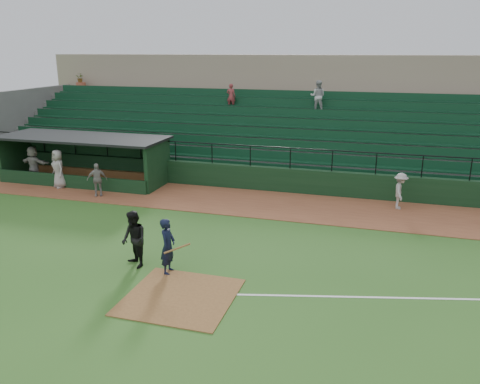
# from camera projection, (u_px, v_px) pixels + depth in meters

# --- Properties ---
(ground) EXTENTS (90.00, 90.00, 0.00)m
(ground) POSITION_uv_depth(u_px,v_px,m) (193.00, 281.00, 14.52)
(ground) COLOR #2B5A1D
(ground) RESTS_ON ground
(warning_track) EXTENTS (40.00, 4.00, 0.03)m
(warning_track) POSITION_uv_depth(u_px,v_px,m) (259.00, 203.00, 21.87)
(warning_track) COLOR brown
(warning_track) RESTS_ON ground
(home_plate_dirt) EXTENTS (3.00, 3.00, 0.03)m
(home_plate_dirt) POSITION_uv_depth(u_px,v_px,m) (180.00, 297.00, 13.59)
(home_plate_dirt) COLOR brown
(home_plate_dirt) RESTS_ON ground
(foul_line) EXTENTS (17.49, 4.44, 0.01)m
(foul_line) POSITION_uv_depth(u_px,v_px,m) (475.00, 299.00, 13.46)
(foul_line) COLOR white
(foul_line) RESTS_ON ground
(stadium_structure) EXTENTS (38.00, 13.08, 6.40)m
(stadium_structure) POSITION_uv_depth(u_px,v_px,m) (293.00, 126.00, 29.01)
(stadium_structure) COLOR black
(stadium_structure) RESTS_ON ground
(dugout) EXTENTS (8.90, 3.20, 2.42)m
(dugout) POSITION_uv_depth(u_px,v_px,m) (89.00, 155.00, 25.57)
(dugout) COLOR black
(dugout) RESTS_ON ground
(batter_at_plate) EXTENTS (1.03, 0.71, 1.79)m
(batter_at_plate) POSITION_uv_depth(u_px,v_px,m) (168.00, 246.00, 14.84)
(batter_at_plate) COLOR black
(batter_at_plate) RESTS_ON ground
(umpire) EXTENTS (1.14, 1.10, 1.85)m
(umpire) POSITION_uv_depth(u_px,v_px,m) (134.00, 239.00, 15.29)
(umpire) COLOR black
(umpire) RESTS_ON ground
(runner) EXTENTS (0.60, 1.03, 1.60)m
(runner) POSITION_uv_depth(u_px,v_px,m) (400.00, 191.00, 20.88)
(runner) COLOR #ABA5A0
(runner) RESTS_ON warning_track
(dugout_player_a) EXTENTS (0.99, 0.81, 1.58)m
(dugout_player_a) POSITION_uv_depth(u_px,v_px,m) (97.00, 180.00, 22.76)
(dugout_player_a) COLOR gray
(dugout_player_a) RESTS_ON warning_track
(dugout_player_b) EXTENTS (1.12, 1.01, 1.93)m
(dugout_player_b) POSITION_uv_depth(u_px,v_px,m) (58.00, 169.00, 24.10)
(dugout_player_b) COLOR #A49E9A
(dugout_player_b) RESTS_ON warning_track
(dugout_player_c) EXTENTS (1.81, 0.74, 1.90)m
(dugout_player_c) POSITION_uv_depth(u_px,v_px,m) (34.00, 164.00, 25.15)
(dugout_player_c) COLOR #99958F
(dugout_player_c) RESTS_ON warning_track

